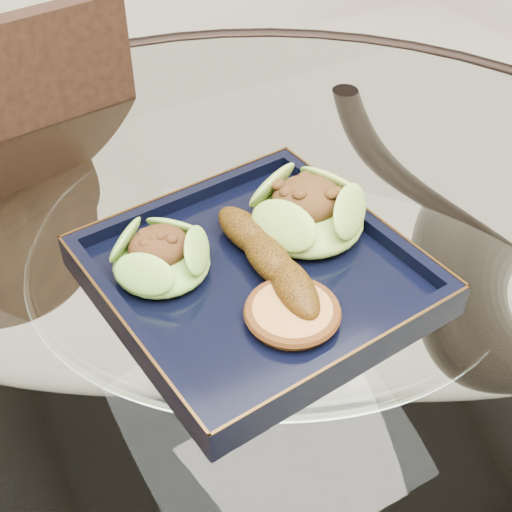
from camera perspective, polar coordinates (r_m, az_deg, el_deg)
dining_table at (r=0.80m, az=0.76°, el=-10.73°), size 1.13×1.13×0.77m
dining_chair at (r=1.01m, az=-14.50°, el=-6.00°), size 0.44×0.44×0.90m
navy_plate at (r=0.66m, az=0.00°, el=-1.94°), size 0.30×0.30×0.02m
lettuce_wrap_left at (r=0.65m, az=-7.60°, el=-0.22°), size 0.12×0.12×0.03m
lettuce_wrap_right at (r=0.69m, az=4.14°, el=3.36°), size 0.12×0.12×0.04m
roasted_plantain at (r=0.65m, az=1.05°, el=-0.20°), size 0.03×0.16×0.03m
crumb_patty at (r=0.61m, az=2.92°, el=-4.62°), size 0.10×0.10×0.01m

